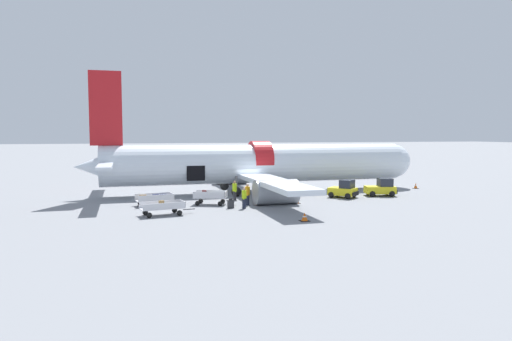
{
  "coord_description": "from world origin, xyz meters",
  "views": [
    {
      "loc": [
        -11.56,
        -41.18,
        5.9
      ],
      "look_at": [
        0.57,
        0.31,
        2.42
      ],
      "focal_mm": 32.0,
      "sensor_mm": 36.0,
      "label": 1
    }
  ],
  "objects": [
    {
      "name": "suitcase_on_tarmac_upright",
      "position": [
        -3.44,
        -6.23,
        0.34
      ],
      "size": [
        0.54,
        0.34,
        0.79
      ],
      "color": "#2D2D33",
      "rests_on": "ground_plane"
    },
    {
      "name": "ground_crew_loader_b",
      "position": [
        -2.43,
        -6.6,
        0.88
      ],
      "size": [
        0.5,
        0.57,
        1.67
      ],
      "color": "#1E2338",
      "rests_on": "ground_plane"
    },
    {
      "name": "ground_plane",
      "position": [
        0.0,
        0.0,
        0.0
      ],
      "size": [
        500.0,
        500.0,
        0.0
      ],
      "primitive_type": "plane",
      "color": "gray"
    },
    {
      "name": "safety_cone_wingtip",
      "position": [
        2.56,
        -5.29,
        0.38
      ],
      "size": [
        0.52,
        0.52,
        0.8
      ],
      "color": "black",
      "rests_on": "ground_plane"
    },
    {
      "name": "ground_crew_loader_a",
      "position": [
        -1.76,
        -5.12,
        0.95
      ],
      "size": [
        0.52,
        0.62,
        1.8
      ],
      "color": "#1E2338",
      "rests_on": "ground_plane"
    },
    {
      "name": "baggage_tug_mid",
      "position": [
        12.03,
        -3.11,
        0.72
      ],
      "size": [
        3.12,
        2.43,
        1.69
      ],
      "color": "yellow",
      "rests_on": "ground_plane"
    },
    {
      "name": "ground_crew_driver",
      "position": [
        -2.16,
        -2.31,
        0.93
      ],
      "size": [
        0.41,
        0.61,
        1.77
      ],
      "color": "#2D2D33",
      "rests_on": "ground_plane"
    },
    {
      "name": "baggage_cart_empty",
      "position": [
        -8.79,
        -7.91,
        0.51
      ],
      "size": [
        4.08,
        2.05,
        1.13
      ],
      "color": "silver",
      "rests_on": "ground_plane"
    },
    {
      "name": "safety_cone_nose",
      "position": [
        18.8,
        1.0,
        0.27
      ],
      "size": [
        0.52,
        0.52,
        0.59
      ],
      "color": "black",
      "rests_on": "ground_plane"
    },
    {
      "name": "baggage_tug_lead",
      "position": [
        8.03,
        -3.22,
        0.71
      ],
      "size": [
        2.79,
        2.88,
        1.67
      ],
      "color": "yellow",
      "rests_on": "ground_plane"
    },
    {
      "name": "baggage_cart_loading",
      "position": [
        -4.59,
        -3.92,
        0.57
      ],
      "size": [
        3.61,
        2.33,
        1.21
      ],
      "color": "silver",
      "rests_on": "ground_plane"
    },
    {
      "name": "safety_cone_engine_left",
      "position": [
        0.16,
        -12.81,
        0.27
      ],
      "size": [
        0.64,
        0.64,
        0.58
      ],
      "color": "black",
      "rests_on": "ground_plane"
    },
    {
      "name": "baggage_cart_queued",
      "position": [
        -9.09,
        -3.09,
        0.5
      ],
      "size": [
        3.96,
        2.11,
        0.97
      ],
      "color": "silver",
      "rests_on": "ground_plane"
    },
    {
      "name": "airplane",
      "position": [
        1.2,
        2.76,
        2.83
      ],
      "size": [
        34.79,
        30.82,
        11.61
      ],
      "color": "silver",
      "rests_on": "ground_plane"
    }
  ]
}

